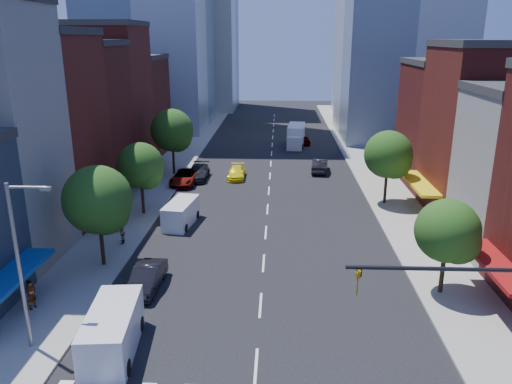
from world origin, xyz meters
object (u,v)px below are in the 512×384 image
at_px(cargo_van_far, 181,214).
at_px(box_truck, 296,137).
at_px(pedestrian_far, 121,233).
at_px(taxi, 237,173).
at_px(parked_car_second, 147,278).
at_px(traffic_car_oncoming, 320,165).
at_px(pedestrian_near, 31,295).
at_px(cargo_van_near, 112,333).
at_px(parked_car_third, 185,177).
at_px(parked_car_rear, 198,172).
at_px(traffic_car_far, 304,140).
at_px(parked_car_front, 113,310).

xyz_separation_m(cargo_van_far, box_truck, (11.09, 33.64, 0.45)).
bearing_deg(pedestrian_far, taxi, 145.90).
xyz_separation_m(parked_car_second, traffic_car_oncoming, (13.55, 30.35, 0.04)).
xyz_separation_m(parked_car_second, pedestrian_near, (-6.19, -3.02, 0.29)).
relative_size(cargo_van_near, cargo_van_far, 1.14).
xyz_separation_m(parked_car_third, taxi, (5.62, 2.72, -0.11)).
relative_size(parked_car_rear, box_truck, 0.68).
bearing_deg(taxi, box_truck, 67.10).
bearing_deg(traffic_car_oncoming, pedestrian_far, 60.46).
xyz_separation_m(taxi, traffic_car_oncoming, (9.94, 3.25, 0.15)).
relative_size(parked_car_second, pedestrian_near, 2.58).
distance_m(parked_car_rear, pedestrian_far, 19.69).
relative_size(parked_car_second, box_truck, 0.60).
bearing_deg(parked_car_third, parked_car_rear, 62.58).
bearing_deg(traffic_car_oncoming, cargo_van_far, 61.18).
relative_size(parked_car_second, traffic_car_far, 1.26).
bearing_deg(traffic_car_oncoming, parked_car_second, 73.17).
relative_size(parked_car_front, box_truck, 0.59).
height_order(parked_car_rear, box_truck, box_truck).
distance_m(box_truck, pedestrian_near, 51.36).
bearing_deg(parked_car_front, parked_car_second, 71.87).
distance_m(parked_car_second, cargo_van_far, 11.71).
bearing_deg(parked_car_third, box_truck, 60.29).
relative_size(cargo_van_far, pedestrian_near, 2.79).
bearing_deg(traffic_car_oncoming, parked_car_front, 74.47).
relative_size(traffic_car_far, pedestrian_far, 2.13).
bearing_deg(cargo_van_near, traffic_car_far, 71.55).
xyz_separation_m(parked_car_front, parked_car_third, (-1.09, 28.48, -0.02)).
bearing_deg(parked_car_front, taxi, 76.09).
relative_size(taxi, box_truck, 0.58).
bearing_deg(traffic_car_far, box_truck, 41.37).
distance_m(parked_car_front, box_truck, 50.88).
distance_m(parked_car_third, traffic_car_oncoming, 16.66).
height_order(parked_car_second, parked_car_third, parked_car_third).
height_order(cargo_van_near, box_truck, box_truck).
bearing_deg(cargo_van_near, cargo_van_far, 84.61).
distance_m(cargo_van_near, pedestrian_near, 7.38).
bearing_deg(box_truck, pedestrian_far, -106.20).
bearing_deg(box_truck, cargo_van_near, -96.81).
height_order(cargo_van_far, taxi, cargo_van_far).
relative_size(traffic_car_far, pedestrian_near, 2.05).
bearing_deg(parked_car_second, taxi, 84.02).
relative_size(parked_car_rear, pedestrian_far, 3.06).
distance_m(parked_car_rear, taxi, 4.47).
bearing_deg(traffic_car_far, taxi, 59.15).
bearing_deg(parked_car_second, box_truck, 77.91).
bearing_deg(pedestrian_far, cargo_van_far, 126.87).
xyz_separation_m(parked_car_second, box_truck, (11.07, 45.35, 0.71)).
xyz_separation_m(box_truck, pedestrian_near, (-17.25, -48.37, -0.42)).
xyz_separation_m(cargo_van_near, pedestrian_far, (-3.90, 14.05, -0.16)).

